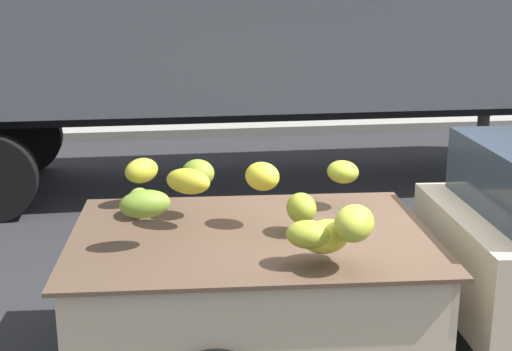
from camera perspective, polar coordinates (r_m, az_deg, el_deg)
ground at (r=6.18m, az=11.30°, el=-12.79°), size 220.00×220.00×0.00m
curb_strip at (r=13.97m, az=-0.01°, el=3.86°), size 80.00×0.80×0.16m
pickup_truck at (r=5.77m, az=18.38°, el=-5.76°), size 4.80×2.14×1.70m
semi_trailer at (r=10.07m, az=0.57°, el=13.46°), size 12.01×2.70×3.95m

